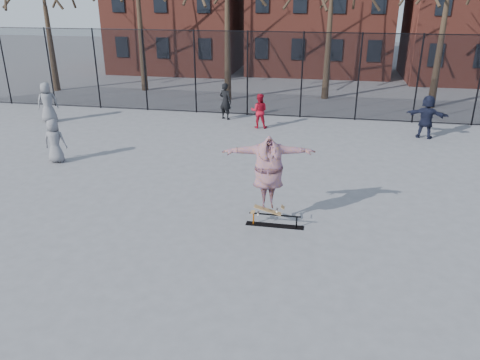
% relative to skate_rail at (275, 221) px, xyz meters
% --- Properties ---
extents(ground, '(100.00, 100.00, 0.00)m').
position_rel_skate_rail_xyz_m(ground, '(-1.34, -1.58, -0.13)').
color(ground, slate).
extents(skate_rail, '(1.53, 0.23, 0.34)m').
position_rel_skate_rail_xyz_m(skate_rail, '(0.00, 0.00, 0.00)').
color(skate_rail, black).
rests_on(skate_rail, ground).
extents(skateboard, '(0.79, 0.19, 0.09)m').
position_rel_skate_rail_xyz_m(skateboard, '(-0.20, 0.00, 0.25)').
color(skateboard, '#9D6E3F').
rests_on(skateboard, skate_rail).
extents(skater, '(2.43, 1.12, 1.91)m').
position_rel_skate_rail_xyz_m(skater, '(-0.20, 0.00, 1.25)').
color(skater, '#423687').
rests_on(skater, skateboard).
extents(bystander_grey, '(1.08, 0.99, 1.85)m').
position_rel_skate_rail_xyz_m(bystander_grey, '(-11.57, 8.37, 0.79)').
color(bystander_grey, slate).
rests_on(bystander_grey, ground).
extents(bystander_black, '(0.74, 0.63, 1.72)m').
position_rel_skate_rail_xyz_m(bystander_black, '(-3.62, 10.42, 0.73)').
color(bystander_black, black).
rests_on(bystander_black, ground).
extents(bystander_red, '(0.78, 0.62, 1.53)m').
position_rel_skate_rail_xyz_m(bystander_red, '(-1.82, 9.23, 0.63)').
color(bystander_red, '#AD0F22').
rests_on(bystander_red, ground).
extents(bystander_navy, '(1.75, 0.94, 1.80)m').
position_rel_skate_rail_xyz_m(bystander_navy, '(5.19, 9.00, 0.77)').
color(bystander_navy, black).
rests_on(bystander_navy, ground).
extents(bystander_extra, '(0.83, 0.61, 1.57)m').
position_rel_skate_rail_xyz_m(bystander_extra, '(-8.26, 3.42, 0.65)').
color(bystander_extra, slate).
rests_on(bystander_extra, ground).
extents(fence, '(34.03, 0.07, 4.00)m').
position_rel_skate_rail_xyz_m(fence, '(-1.36, 11.42, 1.92)').
color(fence, black).
rests_on(fence, ground).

